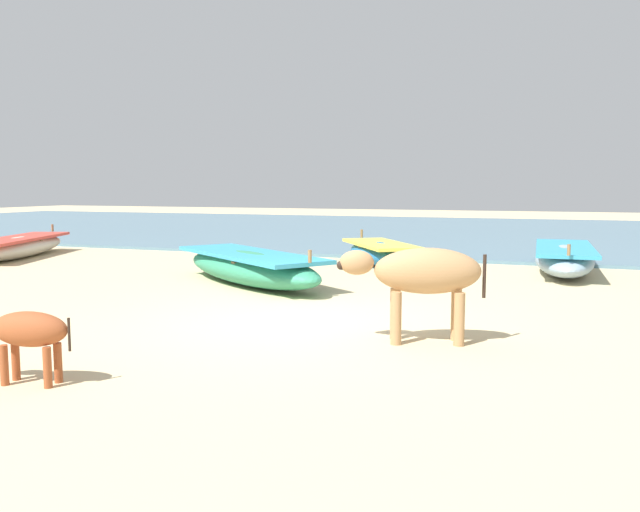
{
  "coord_description": "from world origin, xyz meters",
  "views": [
    {
      "loc": [
        3.11,
        -7.62,
        1.76
      ],
      "look_at": [
        -0.57,
        2.37,
        0.6
      ],
      "focal_mm": 35.89,
      "sensor_mm": 36.0,
      "label": 1
    }
  ],
  "objects": [
    {
      "name": "fishing_boat_5",
      "position": [
        -0.56,
        6.27,
        0.28
      ],
      "size": [
        2.57,
        3.12,
        0.71
      ],
      "rotation": [
        0.0,
        0.0,
        2.17
      ],
      "color": "#1E669E",
      "rests_on": "ground"
    },
    {
      "name": "calf_near_rust",
      "position": [
        -1.28,
        -3.29,
        0.47
      ],
      "size": [
        1.01,
        0.41,
        0.66
      ],
      "rotation": [
        0.0,
        0.0,
        3.31
      ],
      "color": "#9E4C28",
      "rests_on": "ground"
    },
    {
      "name": "ground",
      "position": [
        0.0,
        0.0,
        0.0
      ],
      "size": [
        80.0,
        80.0,
        0.0
      ],
      "primitive_type": "plane",
      "color": "#CCB789"
    },
    {
      "name": "sea_water",
      "position": [
        0.0,
        17.3,
        0.04
      ],
      "size": [
        60.0,
        20.0,
        0.08
      ],
      "primitive_type": "cube",
      "color": "slate",
      "rests_on": "ground"
    },
    {
      "name": "fishing_boat_6",
      "position": [
        -2.05,
        2.71,
        0.31
      ],
      "size": [
        4.16,
        3.42,
        0.78
      ],
      "rotation": [
        0.0,
        0.0,
        5.67
      ],
      "color": "#338C66",
      "rests_on": "ground"
    },
    {
      "name": "fishing_boat_0",
      "position": [
        -9.37,
        4.59,
        0.28
      ],
      "size": [
        2.46,
        4.49,
        0.71
      ],
      "rotation": [
        0.0,
        0.0,
        1.92
      ],
      "color": "beige",
      "rests_on": "ground"
    },
    {
      "name": "fishing_boat_4",
      "position": [
        3.31,
        6.3,
        0.3
      ],
      "size": [
        1.22,
        4.15,
        0.75
      ],
      "rotation": [
        0.0,
        0.0,
        4.74
      ],
      "color": "#8CA5B7",
      "rests_on": "ground"
    },
    {
      "name": "cow_adult_tan",
      "position": [
        1.73,
        -0.55,
        0.78
      ],
      "size": [
        1.64,
        0.78,
        1.08
      ],
      "rotation": [
        0.0,
        0.0,
        3.42
      ],
      "color": "tan",
      "rests_on": "ground"
    }
  ]
}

